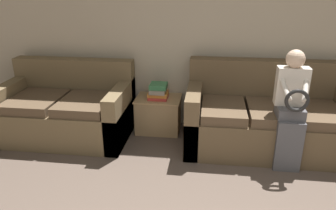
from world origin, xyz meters
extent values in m
cube|color=beige|center=(0.00, 3.05, 1.27)|extent=(7.53, 0.06, 2.55)
cube|color=brown|center=(0.45, 2.47, 0.22)|extent=(1.87, 0.95, 0.44)
cube|color=brown|center=(0.45, 2.84, 0.70)|extent=(1.87, 0.20, 0.54)
cube|color=brown|center=(-0.40, 2.47, 0.35)|extent=(0.16, 0.95, 0.70)
cube|color=brown|center=(-0.06, 2.37, 0.49)|extent=(0.49, 0.71, 0.11)
cube|color=brown|center=(0.45, 2.37, 0.49)|extent=(0.49, 0.71, 0.11)
cube|color=brown|center=(0.97, 2.37, 0.49)|extent=(0.49, 0.71, 0.11)
cube|color=brown|center=(-2.00, 2.46, 0.21)|extent=(1.58, 0.96, 0.43)
cube|color=brown|center=(-2.00, 2.84, 0.67)|extent=(1.58, 0.20, 0.48)
cube|color=brown|center=(-2.71, 2.46, 0.33)|extent=(0.16, 0.96, 0.67)
cube|color=brown|center=(-1.29, 2.46, 0.33)|extent=(0.16, 0.96, 0.67)
cube|color=brown|center=(-2.31, 2.36, 0.48)|extent=(0.59, 0.72, 0.11)
cube|color=brown|center=(-1.69, 2.36, 0.48)|extent=(0.59, 0.72, 0.11)
cube|color=#56565B|center=(0.60, 1.99, 0.27)|extent=(0.27, 0.10, 0.55)
cube|color=#56565B|center=(0.60, 2.13, 0.60)|extent=(0.27, 0.28, 0.11)
cube|color=silver|center=(0.60, 2.20, 0.85)|extent=(0.31, 0.14, 0.40)
sphere|color=beige|center=(0.60, 2.20, 1.14)|extent=(0.19, 0.19, 0.19)
torus|color=black|center=(0.60, 1.93, 0.79)|extent=(0.23, 0.04, 0.23)
cylinder|color=silver|center=(0.50, 2.07, 0.88)|extent=(0.12, 0.31, 0.22)
cylinder|color=silver|center=(0.70, 2.07, 0.88)|extent=(0.12, 0.31, 0.22)
cube|color=tan|center=(-0.87, 2.77, 0.23)|extent=(0.55, 0.43, 0.45)
cube|color=tan|center=(-0.87, 2.77, 0.44)|extent=(0.57, 0.45, 0.02)
cube|color=#BC3833|center=(-0.87, 2.76, 0.47)|extent=(0.24, 0.24, 0.04)
cube|color=orange|center=(-0.87, 2.76, 0.51)|extent=(0.25, 0.22, 0.05)
cube|color=gray|center=(-0.87, 2.78, 0.56)|extent=(0.20, 0.30, 0.05)
cube|color=#3D8451|center=(-0.87, 2.77, 0.61)|extent=(0.21, 0.23, 0.06)
camera|label=1|loc=(-0.24, -1.12, 1.88)|focal=35.00mm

